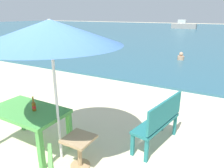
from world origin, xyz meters
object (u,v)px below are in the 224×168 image
(beer_bottle_amber, at_px, (34,106))
(patio_umbrella, at_px, (50,32))
(side_table_wood, at_px, (79,148))
(bench_teal_center, at_px, (160,120))
(picnic_table_green, at_px, (28,115))
(swimmer_person, at_px, (181,57))
(boat_tanker, at_px, (184,25))

(beer_bottle_amber, height_order, patio_umbrella, patio_umbrella)
(patio_umbrella, height_order, side_table_wood, patio_umbrella)
(beer_bottle_amber, height_order, bench_teal_center, beer_bottle_amber)
(picnic_table_green, relative_size, bench_teal_center, 1.12)
(bench_teal_center, bearing_deg, picnic_table_green, -150.02)
(beer_bottle_amber, distance_m, swimmer_person, 9.01)
(picnic_table_green, distance_m, boat_tanker, 34.59)
(side_table_wood, bearing_deg, patio_umbrella, 176.97)
(boat_tanker, bearing_deg, patio_umbrella, -82.01)
(side_table_wood, bearing_deg, beer_bottle_amber, 178.31)
(bench_teal_center, bearing_deg, patio_umbrella, -139.26)
(picnic_table_green, height_order, side_table_wood, picnic_table_green)
(patio_umbrella, xyz_separation_m, boat_tanker, (-4.82, 34.32, -1.53))
(picnic_table_green, distance_m, patio_umbrella, 1.63)
(swimmer_person, bearing_deg, side_table_wood, -88.06)
(side_table_wood, height_order, swimmer_person, side_table_wood)
(beer_bottle_amber, height_order, swimmer_person, beer_bottle_amber)
(picnic_table_green, distance_m, bench_teal_center, 2.38)
(picnic_table_green, bearing_deg, patio_umbrella, 1.86)
(patio_umbrella, xyz_separation_m, side_table_wood, (0.42, -0.02, -1.76))
(picnic_table_green, bearing_deg, swimmer_person, 84.77)
(picnic_table_green, relative_size, boat_tanker, 0.36)
(side_table_wood, relative_size, swimmer_person, 1.32)
(patio_umbrella, distance_m, swimmer_person, 9.16)
(picnic_table_green, height_order, patio_umbrella, patio_umbrella)
(beer_bottle_amber, xyz_separation_m, boat_tanker, (-4.26, 34.31, -0.27))
(swimmer_person, relative_size, boat_tanker, 0.11)
(side_table_wood, height_order, bench_teal_center, bench_teal_center)
(beer_bottle_amber, distance_m, side_table_wood, 1.10)
(swimmer_person, height_order, boat_tanker, boat_tanker)
(side_table_wood, distance_m, bench_teal_center, 1.52)
(beer_bottle_amber, bearing_deg, swimmer_person, 85.70)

